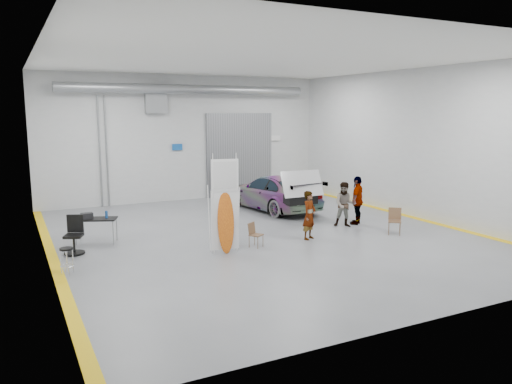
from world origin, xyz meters
name	(u,v)px	position (x,y,z in m)	size (l,w,h in m)	color
ground	(262,235)	(0.00, 0.00, 0.00)	(16.00, 16.00, 0.00)	slate
room_shell	(241,117)	(0.24, 2.22, 4.08)	(14.02, 16.18, 6.01)	silver
sedan_car	(273,192)	(2.53, 3.90, 0.76)	(2.14, 5.26, 1.52)	silver
person_a	(309,215)	(1.16, -1.20, 0.83)	(0.60, 0.40, 1.66)	brown
person_b	(345,205)	(3.36, -0.25, 0.85)	(0.83, 0.64, 1.70)	#44697D
person_c	(357,200)	(4.04, -0.11, 0.94)	(1.08, 0.45, 1.87)	brown
surfboard_display	(227,213)	(-1.99, -1.47, 1.25)	(0.86, 0.33, 3.07)	white
folding_chair_near	(256,240)	(-0.91, -1.30, 0.25)	(0.51, 0.55, 0.79)	brown
folding_chair_far	(394,226)	(4.20, -2.01, 0.29)	(0.61, 0.68, 0.93)	brown
shop_stool	(67,261)	(-6.62, -1.40, 0.36)	(0.37, 0.37, 0.72)	black
work_table	(94,219)	(-5.45, 1.55, 0.82)	(1.46, 1.11, 1.07)	gray
office_chair	(73,237)	(-6.21, 0.54, 0.51)	(0.67, 0.70, 1.16)	black
trunk_lid	(301,182)	(2.53, 1.52, 1.54)	(1.78, 1.08, 0.04)	silver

